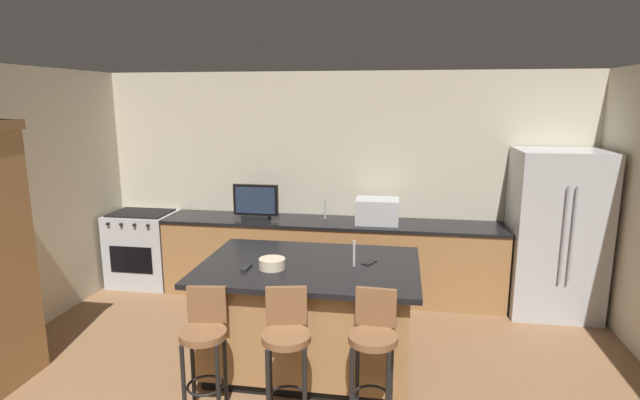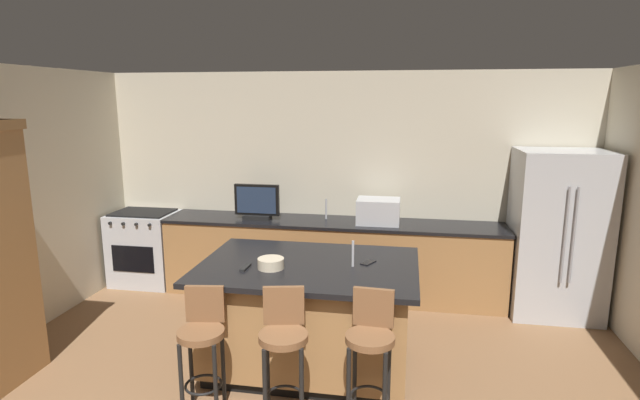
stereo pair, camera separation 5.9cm
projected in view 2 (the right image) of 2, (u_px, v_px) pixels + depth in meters
name	position (u px, v px, depth m)	size (l,w,h in m)	color
wall_back	(342.00, 182.00, 6.05)	(6.26, 0.12, 2.61)	beige
counter_back	(331.00, 258.00, 5.87)	(3.95, 0.62, 0.90)	#9E7042
kitchen_island	(309.00, 314.00, 4.29)	(1.83, 1.26, 0.93)	black
refrigerator	(557.00, 234.00, 5.30)	(0.91, 0.78, 1.78)	#B7BABF
range_oven	(145.00, 248.00, 6.27)	(0.77, 0.63, 0.92)	#B7BABF
microwave	(378.00, 211.00, 5.66)	(0.48, 0.36, 0.28)	#B7BABF
tv_monitor	(257.00, 203.00, 5.84)	(0.53, 0.16, 0.41)	black
sink_faucet_back	(326.00, 209.00, 5.86)	(0.02, 0.02, 0.24)	#B2B2B7
sink_faucet_island	(353.00, 254.00, 4.12)	(0.02, 0.02, 0.22)	#B2B2B7
bar_stool_left	(203.00, 341.00, 3.64)	(0.34, 0.36, 0.94)	brown
bar_stool_center	(284.00, 347.00, 3.45)	(0.35, 0.36, 1.01)	brown
bar_stool_right	(370.00, 348.00, 3.45)	(0.34, 0.35, 1.00)	brown
fruit_bowl	(271.00, 263.00, 4.08)	(0.22, 0.22, 0.08)	beige
cell_phone	(368.00, 263.00, 4.22)	(0.07, 0.15, 0.01)	black
tv_remote	(245.00, 267.00, 4.09)	(0.04, 0.17, 0.02)	black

